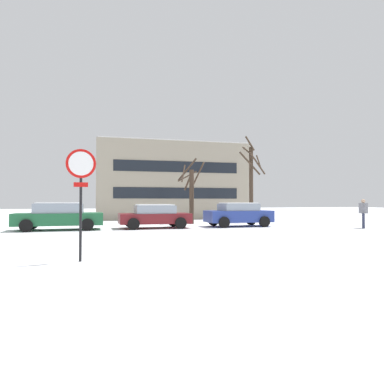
{
  "coord_description": "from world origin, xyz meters",
  "views": [
    {
      "loc": [
        -0.78,
        -11.41,
        1.57
      ],
      "look_at": [
        3.72,
        5.18,
        1.98
      ],
      "focal_mm": 33.24,
      "sensor_mm": 36.0,
      "label": 1
    }
  ],
  "objects_px": {
    "parked_car_maroon": "(155,216)",
    "stop_sign": "(81,182)",
    "parked_car_green": "(59,216)",
    "pedestrian_crossing": "(363,211)",
    "parked_car_blue": "(238,214)"
  },
  "relations": [
    {
      "from": "parked_car_green",
      "to": "parked_car_maroon",
      "type": "distance_m",
      "value": 5.12
    },
    {
      "from": "parked_car_blue",
      "to": "parked_car_green",
      "type": "bearing_deg",
      "value": 179.64
    },
    {
      "from": "parked_car_green",
      "to": "pedestrian_crossing",
      "type": "distance_m",
      "value": 16.83
    },
    {
      "from": "stop_sign",
      "to": "pedestrian_crossing",
      "type": "bearing_deg",
      "value": 25.66
    },
    {
      "from": "parked_car_green",
      "to": "parked_car_maroon",
      "type": "xyz_separation_m",
      "value": [
        5.12,
        -0.06,
        -0.05
      ]
    },
    {
      "from": "pedestrian_crossing",
      "to": "parked_car_blue",
      "type": "bearing_deg",
      "value": 152.89
    },
    {
      "from": "stop_sign",
      "to": "parked_car_green",
      "type": "xyz_separation_m",
      "value": [
        -1.5,
        10.49,
        -1.29
      ]
    },
    {
      "from": "stop_sign",
      "to": "parked_car_green",
      "type": "distance_m",
      "value": 10.67
    },
    {
      "from": "parked_car_maroon",
      "to": "stop_sign",
      "type": "bearing_deg",
      "value": -109.15
    },
    {
      "from": "parked_car_blue",
      "to": "pedestrian_crossing",
      "type": "height_order",
      "value": "pedestrian_crossing"
    },
    {
      "from": "parked_car_green",
      "to": "parked_car_blue",
      "type": "relative_size",
      "value": 1.15
    },
    {
      "from": "parked_car_maroon",
      "to": "parked_car_blue",
      "type": "relative_size",
      "value": 1.02
    },
    {
      "from": "stop_sign",
      "to": "parked_car_maroon",
      "type": "bearing_deg",
      "value": 70.85
    },
    {
      "from": "parked_car_blue",
      "to": "stop_sign",
      "type": "bearing_deg",
      "value": -129.97
    },
    {
      "from": "parked_car_maroon",
      "to": "parked_car_blue",
      "type": "height_order",
      "value": "parked_car_blue"
    }
  ]
}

